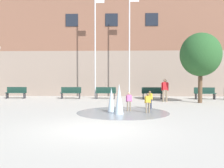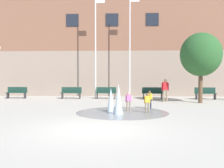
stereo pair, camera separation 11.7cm
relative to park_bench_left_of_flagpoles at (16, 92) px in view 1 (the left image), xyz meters
The scene contains 15 objects.
ground_plane 13.85m from the park_bench_left_of_flagpoles, 56.98° to the right, with size 100.00×100.00×0.00m, color #B2ADA3.
library_building 10.15m from the park_bench_left_of_flagpoles, 36.10° to the left, with size 36.00×6.05×8.90m.
splash_fountain 11.26m from the park_bench_left_of_flagpoles, 42.59° to the right, with size 4.63×4.63×1.47m.
park_bench_left_of_flagpoles is the anchor object (origin of this frame).
park_bench_under_left_flagpole 4.41m from the park_bench_left_of_flagpoles, ahead, with size 1.60×0.44×0.91m.
park_bench_under_right_flagpole 7.19m from the park_bench_left_of_flagpoles, ahead, with size 1.60×0.44×0.91m.
park_bench_near_trashcan 10.82m from the park_bench_left_of_flagpoles, ahead, with size 1.60×0.44×0.91m.
park_bench_far_right 14.87m from the park_bench_left_of_flagpoles, ahead, with size 1.60×0.44×0.91m.
child_in_fountain 11.62m from the park_bench_left_of_flagpoles, 30.16° to the right, with size 0.31×0.21×0.99m.
child_running 11.29m from the park_bench_left_of_flagpoles, 38.34° to the right, with size 0.31×0.16×0.99m.
adult_watching 11.69m from the park_bench_left_of_flagpoles, 10.70° to the right, with size 0.50×0.25×1.59m.
child_with_pink_shirt 12.38m from the park_bench_left_of_flagpoles, 37.90° to the right, with size 0.31×0.14×0.99m.
flagpole_left 7.51m from the park_bench_left_of_flagpoles, ahead, with size 0.80×0.10×8.47m.
flagpole_right 9.95m from the park_bench_left_of_flagpoles, ahead, with size 0.80×0.10×8.54m.
street_tree_near_building 14.28m from the park_bench_left_of_flagpoles, 11.39° to the right, with size 2.74×2.74×4.70m.
Camera 1 is at (0.99, -8.95, 1.89)m, focal length 42.00 mm.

